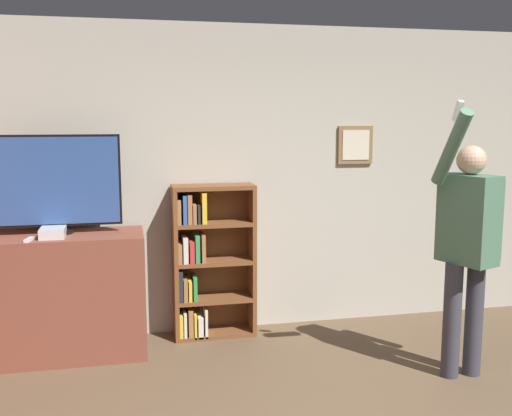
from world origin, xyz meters
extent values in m
cube|color=#B2AD9E|center=(0.00, 2.75, 1.35)|extent=(7.02, 0.06, 2.70)
cube|color=olive|center=(0.81, 2.71, 1.65)|extent=(0.33, 0.02, 0.35)
cube|color=beige|center=(0.81, 2.69, 1.65)|extent=(0.26, 0.01, 0.27)
cube|color=brown|center=(-1.78, 2.37, 0.49)|extent=(1.31, 0.58, 0.99)
cylinder|color=black|center=(-1.78, 2.43, 1.00)|extent=(0.22, 0.22, 0.03)
cylinder|color=black|center=(-1.78, 2.43, 1.04)|extent=(0.06, 0.06, 0.05)
cube|color=black|center=(-1.78, 2.43, 1.41)|extent=(0.99, 0.04, 0.72)
cube|color=#2D4C8C|center=(-1.78, 2.41, 1.41)|extent=(0.95, 0.01, 0.68)
cube|color=silver|center=(-1.81, 2.28, 1.03)|extent=(0.19, 0.24, 0.07)
cube|color=white|center=(-1.97, 2.17, 1.00)|extent=(0.06, 0.14, 0.02)
cube|color=brown|center=(-0.86, 2.56, 0.67)|extent=(0.04, 0.28, 1.33)
cube|color=brown|center=(-0.19, 2.56, 0.67)|extent=(0.04, 0.28, 1.33)
cube|color=brown|center=(-0.52, 2.69, 0.67)|extent=(0.71, 0.01, 1.33)
cube|color=brown|center=(-0.52, 2.56, 0.02)|extent=(0.63, 0.28, 0.04)
cube|color=brown|center=(-0.52, 2.56, 0.33)|extent=(0.63, 0.28, 0.04)
cube|color=brown|center=(-0.52, 2.56, 0.67)|extent=(0.63, 0.28, 0.04)
cube|color=brown|center=(-0.52, 2.56, 1.00)|extent=(0.63, 0.28, 0.04)
cube|color=brown|center=(-0.52, 2.56, 1.31)|extent=(0.63, 0.28, 0.04)
cube|color=gold|center=(-0.83, 2.55, 0.12)|extent=(0.03, 0.26, 0.21)
cube|color=beige|center=(-0.79, 2.54, 0.13)|extent=(0.02, 0.24, 0.23)
cube|color=#99663D|center=(-0.75, 2.52, 0.14)|extent=(0.04, 0.20, 0.25)
cube|color=gold|center=(-0.71, 2.52, 0.13)|extent=(0.02, 0.21, 0.22)
cube|color=beige|center=(-0.66, 2.54, 0.11)|extent=(0.04, 0.24, 0.19)
cube|color=beige|center=(-0.61, 2.52, 0.14)|extent=(0.02, 0.20, 0.25)
cube|color=#232328|center=(-0.82, 2.55, 0.48)|extent=(0.03, 0.26, 0.27)
cube|color=#99663D|center=(-0.79, 2.52, 0.45)|extent=(0.03, 0.20, 0.19)
cube|color=gold|center=(-0.75, 2.54, 0.44)|extent=(0.03, 0.24, 0.18)
cube|color=#338447|center=(-0.70, 2.53, 0.45)|extent=(0.03, 0.22, 0.21)
cube|color=#99663D|center=(-0.83, 2.52, 0.77)|extent=(0.03, 0.21, 0.17)
cube|color=beige|center=(-0.78, 2.53, 0.79)|extent=(0.04, 0.22, 0.22)
cube|color=red|center=(-0.73, 2.54, 0.78)|extent=(0.04, 0.23, 0.19)
cube|color=#338447|center=(-0.68, 2.52, 0.80)|extent=(0.04, 0.20, 0.23)
cube|color=#99663D|center=(-0.63, 2.52, 0.80)|extent=(0.03, 0.21, 0.24)
cube|color=#99663D|center=(-0.83, 2.53, 1.12)|extent=(0.03, 0.21, 0.21)
cube|color=#2D569E|center=(-0.78, 2.54, 1.14)|extent=(0.03, 0.24, 0.24)
cube|color=#99663D|center=(-0.74, 2.53, 1.14)|extent=(0.04, 0.22, 0.25)
cube|color=#99663D|center=(-0.70, 2.53, 1.10)|extent=(0.03, 0.22, 0.17)
cube|color=#232328|center=(-0.66, 2.53, 1.10)|extent=(0.02, 0.22, 0.16)
cube|color=gold|center=(-0.62, 2.53, 1.15)|extent=(0.04, 0.22, 0.26)
cylinder|color=#383842|center=(1.05, 1.34, 0.43)|extent=(0.13, 0.13, 0.86)
cylinder|color=#383842|center=(1.23, 1.34, 0.43)|extent=(0.13, 0.13, 0.86)
cube|color=#477056|center=(1.14, 1.34, 1.18)|extent=(0.35, 0.46, 0.64)
sphere|color=tan|center=(1.14, 1.34, 1.60)|extent=(0.21, 0.21, 0.21)
cylinder|color=#477056|center=(1.37, 1.34, 1.16)|extent=(0.09, 0.09, 0.59)
cylinder|color=#477056|center=(0.91, 1.22, 1.70)|extent=(0.09, 0.41, 0.54)
cube|color=white|center=(0.91, 1.16, 1.94)|extent=(0.04, 0.09, 0.14)
camera|label=1|loc=(-1.26, -2.46, 1.90)|focal=42.00mm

